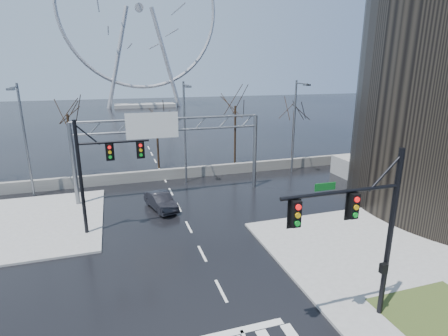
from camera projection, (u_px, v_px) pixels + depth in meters
name	position (u px, v px, depth m)	size (l,w,h in m)	color
ground	(221.00, 291.00, 18.11)	(260.00, 260.00, 0.00)	black
sidewalk_right_ext	(358.00, 244.00, 22.84)	(12.00, 10.00, 0.15)	gray
sidewalk_far	(32.00, 223.00, 25.89)	(10.00, 12.00, 0.15)	gray
grass_strip	(439.00, 315.00, 16.11)	(5.00, 4.00, 0.02)	#333F1A
barrier_wall	(164.00, 174.00, 36.31)	(52.00, 0.50, 1.10)	slate
signal_mast_near	(367.00, 223.00, 14.58)	(5.52, 0.41, 8.00)	black
signal_mast_far	(98.00, 166.00, 23.31)	(4.72, 0.41, 8.00)	black
sign_gantry	(166.00, 140.00, 30.31)	(16.36, 0.40, 7.60)	slate
streetlight_left	(23.00, 133.00, 29.67)	(0.50, 2.55, 10.00)	slate
streetlight_mid	(185.00, 125.00, 33.75)	(0.50, 2.55, 10.00)	slate
streetlight_right	(296.00, 120.00, 37.25)	(0.50, 2.55, 10.00)	slate
tree_left	(68.00, 122.00, 35.42)	(3.75, 3.75, 7.50)	black
tree_center	(157.00, 124.00, 39.18)	(3.25, 3.25, 6.50)	black
tree_right	(235.00, 113.00, 40.60)	(3.90, 3.90, 7.80)	black
tree_far_right	(294.00, 116.00, 43.61)	(3.40, 3.40, 6.80)	black
ferris_wheel	(139.00, 15.00, 99.58)	(45.00, 6.00, 50.91)	gray
car	(161.00, 201.00, 28.54)	(1.45, 4.16, 1.37)	black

